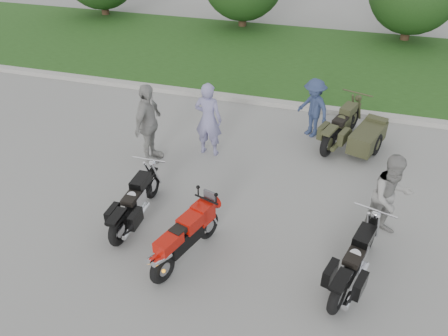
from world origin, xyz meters
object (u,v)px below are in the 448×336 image
(person_grey, at_px, (390,197))
(sportbike_red, at_px, (185,237))
(cruiser_sidecar, at_px, (356,133))
(person_denim, at_px, (313,108))
(cruiser_left, at_px, (134,204))
(person_back, at_px, (148,124))
(cruiser_right, at_px, (354,264))
(person_stripe, at_px, (208,119))

(person_grey, bearing_deg, sportbike_red, 178.34)
(cruiser_sidecar, xyz_separation_m, person_denim, (-1.16, 0.37, 0.37))
(cruiser_left, bearing_deg, person_back, 106.46)
(cruiser_right, relative_size, person_back, 1.09)
(sportbike_red, relative_size, person_grey, 1.05)
(cruiser_right, relative_size, person_grey, 1.22)
(cruiser_sidecar, height_order, person_back, person_back)
(cruiser_left, height_order, person_denim, person_denim)
(cruiser_left, relative_size, person_grey, 1.21)
(cruiser_left, bearing_deg, sportbike_red, -27.71)
(person_grey, bearing_deg, cruiser_right, -138.14)
(cruiser_left, distance_m, person_denim, 5.43)
(sportbike_red, bearing_deg, cruiser_left, 170.29)
(cruiser_right, height_order, person_denim, person_denim)
(cruiser_left, xyz_separation_m, cruiser_sidecar, (4.06, 4.20, 0.01))
(cruiser_right, xyz_separation_m, person_back, (-4.91, 2.61, 0.55))
(cruiser_right, height_order, person_back, person_back)
(sportbike_red, height_order, person_grey, person_grey)
(person_stripe, xyz_separation_m, person_denim, (2.32, 1.66, -0.14))
(sportbike_red, bearing_deg, person_grey, 44.75)
(cruiser_left, bearing_deg, person_grey, 12.11)
(person_grey, height_order, person_denim, person_grey)
(person_denim, bearing_deg, person_back, -106.57)
(sportbike_red, xyz_separation_m, person_denim, (1.56, 5.27, 0.27))
(person_stripe, distance_m, person_grey, 4.57)
(person_stripe, xyz_separation_m, person_grey, (4.17, -1.86, -0.06))
(sportbike_red, xyz_separation_m, cruiser_left, (-1.34, 0.69, -0.11))
(cruiser_left, height_order, cruiser_sidecar, cruiser_sidecar)
(person_grey, xyz_separation_m, person_denim, (-1.85, 3.52, -0.08))
(person_back, bearing_deg, cruiser_left, -161.35)
(person_grey, bearing_deg, person_back, 139.11)
(cruiser_sidecar, height_order, person_stripe, person_stripe)
(sportbike_red, distance_m, cruiser_sidecar, 5.60)
(cruiser_sidecar, distance_m, person_stripe, 3.75)
(cruiser_sidecar, relative_size, person_back, 1.18)
(cruiser_left, relative_size, person_denim, 1.33)
(cruiser_sidecar, distance_m, person_back, 5.16)
(person_stripe, relative_size, person_grey, 1.07)
(sportbike_red, relative_size, person_stripe, 0.98)
(sportbike_red, relative_size, cruiser_left, 0.87)
(person_denim, bearing_deg, person_grey, -22.40)
(cruiser_right, xyz_separation_m, person_grey, (0.51, 1.44, 0.45))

